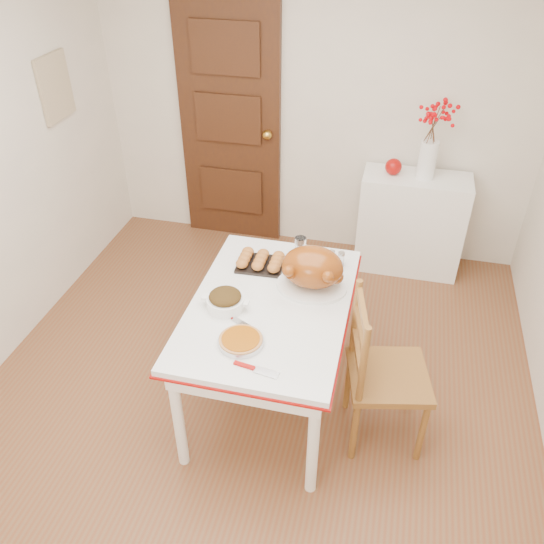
% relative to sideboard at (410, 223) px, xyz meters
% --- Properties ---
extents(floor, '(3.50, 4.00, 0.00)m').
position_rel_sideboard_xyz_m(floor, '(-0.86, -1.78, -0.41)').
color(floor, brown).
rests_on(floor, ground).
extents(wall_back, '(3.50, 0.00, 2.50)m').
position_rel_sideboard_xyz_m(wall_back, '(-0.86, 0.22, 0.84)').
color(wall_back, beige).
rests_on(wall_back, ground).
extents(door_back, '(0.85, 0.06, 2.06)m').
position_rel_sideboard_xyz_m(door_back, '(-1.56, 0.19, 0.62)').
color(door_back, '#32190F').
rests_on(door_back, ground).
extents(photo_board, '(0.03, 0.35, 0.45)m').
position_rel_sideboard_xyz_m(photo_board, '(-2.59, -0.58, 1.09)').
color(photo_board, tan).
rests_on(photo_board, ground).
extents(sideboard, '(0.83, 0.37, 0.83)m').
position_rel_sideboard_xyz_m(sideboard, '(0.00, 0.00, 0.00)').
color(sideboard, white).
rests_on(sideboard, floor).
extents(kitchen_table, '(0.89, 1.30, 0.78)m').
position_rel_sideboard_xyz_m(kitchen_table, '(-0.76, -1.71, -0.03)').
color(kitchen_table, white).
rests_on(kitchen_table, floor).
extents(chair_oak, '(0.52, 0.52, 0.98)m').
position_rel_sideboard_xyz_m(chair_oak, '(-0.06, -1.80, 0.08)').
color(chair_oak, brown).
rests_on(chair_oak, floor).
extents(berry_vase, '(0.32, 0.32, 0.61)m').
position_rel_sideboard_xyz_m(berry_vase, '(0.04, 0.00, 0.72)').
color(berry_vase, white).
rests_on(berry_vase, sideboard).
extents(apple, '(0.13, 0.13, 0.13)m').
position_rel_sideboard_xyz_m(apple, '(-0.20, 0.00, 0.48)').
color(apple, '#9B0A07').
rests_on(apple, sideboard).
extents(turkey_platter, '(0.49, 0.44, 0.26)m').
position_rel_sideboard_xyz_m(turkey_platter, '(-0.56, -1.51, 0.49)').
color(turkey_platter, '#7A3606').
rests_on(turkey_platter, kitchen_table).
extents(pumpkin_pie, '(0.28, 0.28, 0.05)m').
position_rel_sideboard_xyz_m(pumpkin_pie, '(-0.82, -2.06, 0.39)').
color(pumpkin_pie, '#8F4405').
rests_on(pumpkin_pie, kitchen_table).
extents(stuffing_dish, '(0.28, 0.23, 0.10)m').
position_rel_sideboard_xyz_m(stuffing_dish, '(-0.98, -1.80, 0.41)').
color(stuffing_dish, '#452E0E').
rests_on(stuffing_dish, kitchen_table).
extents(rolls_tray, '(0.29, 0.23, 0.07)m').
position_rel_sideboard_xyz_m(rolls_tray, '(-0.90, -1.37, 0.40)').
color(rolls_tray, '#A75E21').
rests_on(rolls_tray, kitchen_table).
extents(pie_server, '(0.24, 0.10, 0.01)m').
position_rel_sideboard_xyz_m(pie_server, '(-0.70, -2.22, 0.37)').
color(pie_server, silver).
rests_on(pie_server, kitchen_table).
extents(carving_knife, '(0.24, 0.16, 0.01)m').
position_rel_sideboard_xyz_m(carving_knife, '(-0.89, -1.90, 0.37)').
color(carving_knife, silver).
rests_on(carving_knife, kitchen_table).
extents(drinking_glass, '(0.08, 0.08, 0.12)m').
position_rel_sideboard_xyz_m(drinking_glass, '(-0.69, -1.18, 0.42)').
color(drinking_glass, white).
rests_on(drinking_glass, kitchen_table).
extents(shaker_pair, '(0.11, 0.07, 0.10)m').
position_rel_sideboard_xyz_m(shaker_pair, '(-0.45, -1.25, 0.41)').
color(shaker_pair, white).
rests_on(shaker_pair, kitchen_table).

